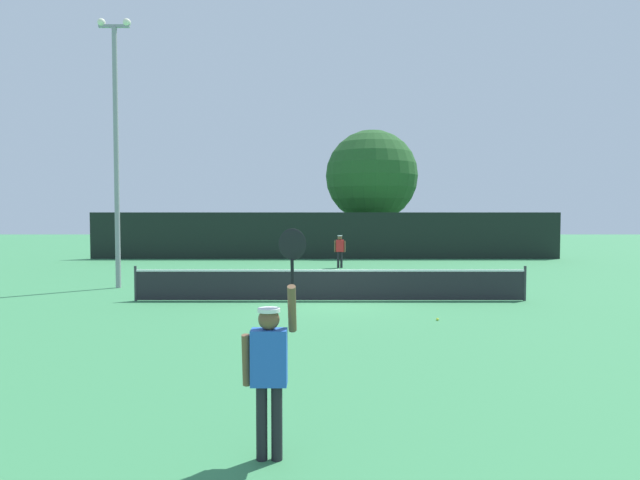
{
  "coord_description": "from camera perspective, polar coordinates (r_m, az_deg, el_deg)",
  "views": [
    {
      "loc": [
        -0.31,
        -16.6,
        2.59
      ],
      "look_at": [
        -0.26,
        3.72,
        1.7
      ],
      "focal_mm": 30.66,
      "sensor_mm": 36.0,
      "label": 1
    }
  ],
  "objects": [
    {
      "name": "tennis_ball",
      "position": [
        13.98,
        12.01,
        -8.09
      ],
      "size": [
        0.07,
        0.07,
        0.07
      ],
      "primitive_type": "sphere",
      "color": "#CCE033",
      "rests_on": "ground"
    },
    {
      "name": "tennis_net",
      "position": [
        16.74,
        0.91,
        -4.63
      ],
      "size": [
        12.0,
        0.08,
        1.07
      ],
      "color": "#232328",
      "rests_on": "ground"
    },
    {
      "name": "player_receiving",
      "position": [
        27.26,
        1.92,
        -0.84
      ],
      "size": [
        0.57,
        0.24,
        1.63
      ],
      "rotation": [
        0.0,
        0.0,
        3.14
      ],
      "color": "red",
      "rests_on": "ground"
    },
    {
      "name": "large_tree",
      "position": [
        37.22,
        5.25,
        6.64
      ],
      "size": [
        6.19,
        6.19,
        8.38
      ],
      "color": "brown",
      "rests_on": "ground"
    },
    {
      "name": "ground_plane",
      "position": [
        16.81,
        0.91,
        -6.36
      ],
      "size": [
        120.0,
        120.0,
        0.0
      ],
      "primitive_type": "plane",
      "color": "#387F4C"
    },
    {
      "name": "light_pole",
      "position": [
        21.14,
        -20.68,
        9.92
      ],
      "size": [
        1.18,
        0.28,
        9.59
      ],
      "color": "gray",
      "rests_on": "ground"
    },
    {
      "name": "parked_car_near",
      "position": [
        40.82,
        -10.77,
        -0.08
      ],
      "size": [
        2.05,
        4.27,
        1.69
      ],
      "rotation": [
        0.0,
        0.0,
        0.04
      ],
      "color": "black",
      "rests_on": "ground"
    },
    {
      "name": "perimeter_fence",
      "position": [
        32.97,
        0.38,
        0.46
      ],
      "size": [
        28.4,
        0.12,
        2.81
      ],
      "primitive_type": "cube",
      "color": "black",
      "rests_on": "ground"
    },
    {
      "name": "player_serving",
      "position": [
        5.94,
        -5.38,
        -12.32
      ],
      "size": [
        0.67,
        0.39,
        2.47
      ],
      "color": "blue",
      "rests_on": "ground"
    },
    {
      "name": "parked_car_mid",
      "position": [
        38.95,
        -4.08,
        -0.16
      ],
      "size": [
        2.51,
        4.44,
        1.69
      ],
      "rotation": [
        0.0,
        0.0,
        -0.15
      ],
      "color": "black",
      "rests_on": "ground"
    },
    {
      "name": "parked_car_far",
      "position": [
        38.98,
        9.13,
        -0.18
      ],
      "size": [
        2.17,
        4.31,
        1.69
      ],
      "rotation": [
        0.0,
        0.0,
        0.06
      ],
      "color": "#B7B7BC",
      "rests_on": "ground"
    }
  ]
}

